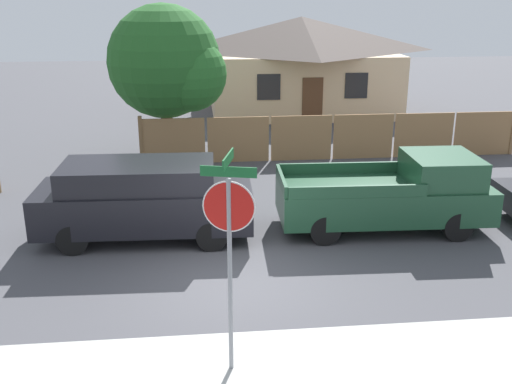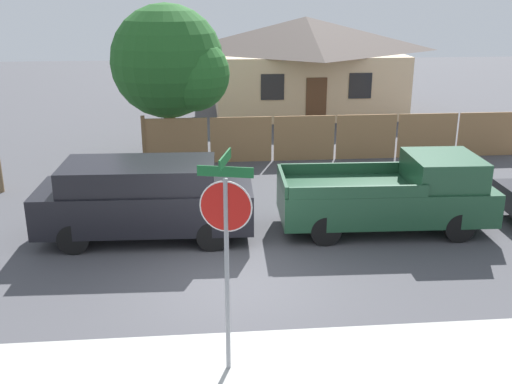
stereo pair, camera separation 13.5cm
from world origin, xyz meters
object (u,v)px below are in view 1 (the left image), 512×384
object	(u,v)px
orange_pickup	(393,194)
red_suv	(144,198)
stop_sign	(229,229)
oak_tree	(169,64)
house	(301,63)

from	to	relation	value
orange_pickup	red_suv	bearing A→B (deg)	-178.20
red_suv	stop_sign	world-z (taller)	stop_sign
oak_tree	red_suv	size ratio (longest dim) A/B	1.04
red_suv	stop_sign	xyz separation A→B (m)	(1.69, -5.36, 1.35)
house	oak_tree	distance (m)	10.02
oak_tree	stop_sign	xyz separation A→B (m)	(1.23, -12.57, -0.86)
oak_tree	stop_sign	size ratio (longest dim) A/B	1.51
house	stop_sign	xyz separation A→B (m)	(-4.66, -20.62, 0.07)
house	red_suv	bearing A→B (deg)	-112.56
house	red_suv	distance (m)	16.58
red_suv	house	bearing A→B (deg)	69.32
oak_tree	red_suv	bearing A→B (deg)	-93.62
house	oak_tree	xyz separation A→B (m)	(-5.88, -8.05, 0.93)
house	orange_pickup	xyz separation A→B (m)	(-0.37, -15.27, -1.39)
stop_sign	red_suv	bearing A→B (deg)	121.84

